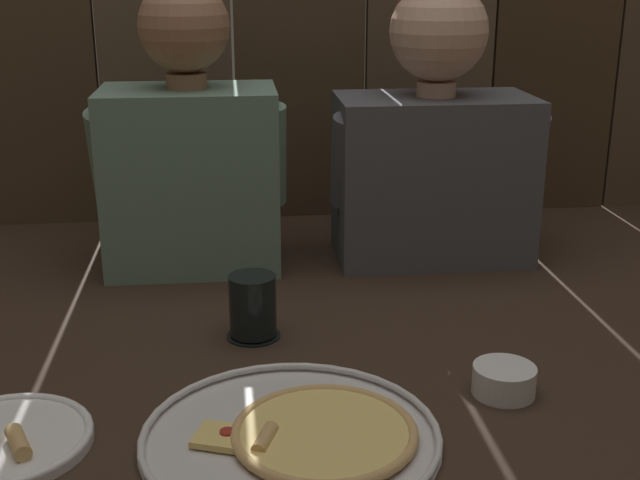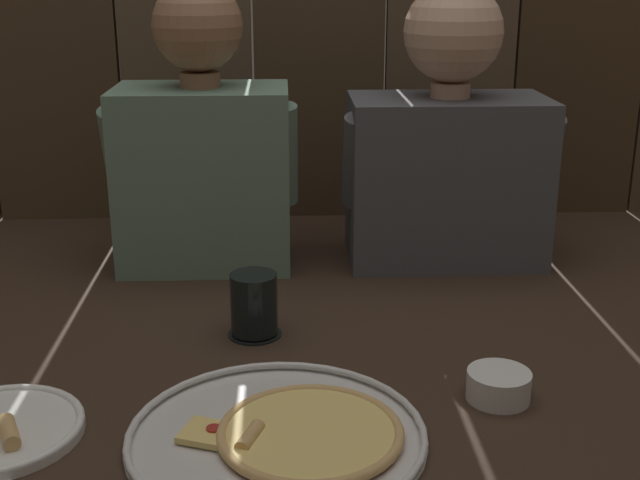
{
  "view_description": "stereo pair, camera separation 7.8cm",
  "coord_description": "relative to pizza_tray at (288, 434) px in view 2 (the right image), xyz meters",
  "views": [
    {
      "loc": [
        -0.16,
        -1.16,
        0.6
      ],
      "look_at": [
        -0.03,
        0.1,
        0.18
      ],
      "focal_mm": 46.73,
      "sensor_mm": 36.0,
      "label": 1
    },
    {
      "loc": [
        -0.09,
        -1.16,
        0.6
      ],
      "look_at": [
        -0.03,
        0.1,
        0.18
      ],
      "focal_mm": 46.73,
      "sensor_mm": 36.0,
      "label": 2
    }
  ],
  "objects": [
    {
      "name": "ground_plane",
      "position": [
        0.09,
        0.2,
        -0.01
      ],
      "size": [
        3.2,
        3.2,
        0.0
      ],
      "primitive_type": "plane",
      "color": "#332319"
    },
    {
      "name": "pizza_tray",
      "position": [
        0.0,
        0.0,
        0.0
      ],
      "size": [
        0.4,
        0.4,
        0.03
      ],
      "color": "silver",
      "rests_on": "ground"
    },
    {
      "name": "drinking_glass",
      "position": [
        -0.05,
        0.33,
        0.04
      ],
      "size": [
        0.09,
        0.09,
        0.11
      ],
      "color": "black",
      "rests_on": "ground"
    },
    {
      "name": "dipping_bowl",
      "position": [
        0.31,
        0.1,
        0.01
      ],
      "size": [
        0.09,
        0.09,
        0.04
      ],
      "color": "white",
      "rests_on": "ground"
    },
    {
      "name": "diner_left",
      "position": [
        -0.16,
        0.71,
        0.25
      ],
      "size": [
        0.38,
        0.23,
        0.58
      ],
      "color": "slate",
      "rests_on": "ground"
    },
    {
      "name": "diner_right",
      "position": [
        0.34,
        0.71,
        0.25
      ],
      "size": [
        0.44,
        0.23,
        0.58
      ],
      "color": "#4C4C51",
      "rests_on": "ground"
    }
  ]
}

